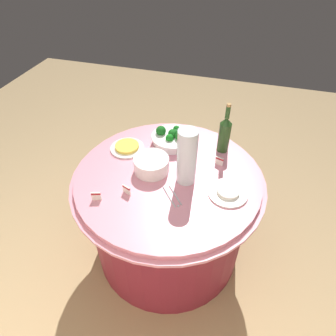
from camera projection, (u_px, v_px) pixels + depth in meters
name	position (u px, v px, depth m)	size (l,w,h in m)	color
ground_plane	(168.00, 245.00, 2.23)	(6.00, 6.00, 0.00)	tan
buffet_table	(168.00, 214.00, 1.98)	(1.16, 1.16, 0.74)	maroon
broccoli_bowl	(173.00, 138.00, 1.94)	(0.28, 0.28, 0.12)	white
plate_stack	(151.00, 164.00, 1.74)	(0.21, 0.21, 0.09)	white
wine_bottle	(225.00, 133.00, 1.83)	(0.07, 0.07, 0.34)	#264A1D
decorative_fruit_vase	(187.00, 160.00, 1.61)	(0.11, 0.11, 0.34)	silver
serving_tongs	(173.00, 197.00, 1.60)	(0.14, 0.15, 0.01)	silver
food_plate_fried_egg	(127.00, 147.00, 1.92)	(0.22, 0.22, 0.03)	white
food_plate_rice	(228.00, 192.00, 1.62)	(0.22, 0.22, 0.03)	white
label_placard_front	(126.00, 189.00, 1.60)	(0.05, 0.03, 0.05)	white
label_placard_mid	(96.00, 196.00, 1.57)	(0.05, 0.02, 0.05)	white
label_placard_rear	(219.00, 161.00, 1.79)	(0.05, 0.02, 0.05)	white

